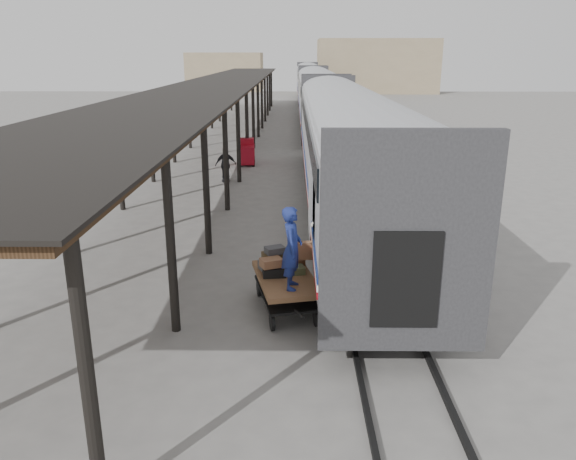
# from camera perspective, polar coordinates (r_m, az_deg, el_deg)

# --- Properties ---
(ground) EXTENTS (160.00, 160.00, 0.00)m
(ground) POSITION_cam_1_polar(r_m,az_deg,el_deg) (14.41, -4.39, -6.44)
(ground) COLOR slate
(ground) RESTS_ON ground
(train) EXTENTS (3.45, 76.01, 4.01)m
(train) POSITION_cam_1_polar(r_m,az_deg,el_deg) (47.06, 3.06, 13.64)
(train) COLOR silver
(train) RESTS_ON ground
(canopy) EXTENTS (4.90, 64.30, 4.15)m
(canopy) POSITION_cam_1_polar(r_m,az_deg,el_deg) (37.45, -6.73, 14.58)
(canopy) COLOR #422B19
(canopy) RESTS_ON ground
(rails) EXTENTS (1.54, 150.00, 0.12)m
(rails) POSITION_cam_1_polar(r_m,az_deg,el_deg) (47.51, 3.01, 10.48)
(rails) COLOR black
(rails) RESTS_ON ground
(building_far) EXTENTS (18.00, 10.00, 8.00)m
(building_far) POSITION_cam_1_polar(r_m,az_deg,el_deg) (92.02, 8.92, 16.14)
(building_far) COLOR tan
(building_far) RESTS_ON ground
(building_left) EXTENTS (12.00, 8.00, 6.00)m
(building_left) POSITION_cam_1_polar(r_m,az_deg,el_deg) (95.82, -6.38, 15.69)
(building_left) COLOR tan
(building_left) RESTS_ON ground
(baggage_cart) EXTENTS (1.73, 2.61, 0.86)m
(baggage_cart) POSITION_cam_1_polar(r_m,az_deg,el_deg) (13.23, -0.22, -5.58)
(baggage_cart) COLOR brown
(baggage_cart) RESTS_ON ground
(suitcase_stack) EXTENTS (1.16, 1.27, 0.58)m
(suitcase_stack) POSITION_cam_1_polar(r_m,az_deg,el_deg) (13.40, -0.97, -3.39)
(suitcase_stack) COLOR #3D3D3F
(suitcase_stack) RESTS_ON baggage_cart
(luggage_tug) EXTENTS (1.04, 1.61, 1.38)m
(luggage_tug) POSITION_cam_1_polar(r_m,az_deg,el_deg) (31.10, -4.29, 7.82)
(luggage_tug) COLOR maroon
(luggage_tug) RESTS_ON ground
(porter) EXTENTS (0.50, 0.71, 1.86)m
(porter) POSITION_cam_1_polar(r_m,az_deg,el_deg) (12.21, 0.41, -1.84)
(porter) COLOR navy
(porter) RESTS_ON baggage_cart
(pedestrian) EXTENTS (1.05, 0.63, 1.68)m
(pedestrian) POSITION_cam_1_polar(r_m,az_deg,el_deg) (26.74, -6.34, 6.62)
(pedestrian) COLOR black
(pedestrian) RESTS_ON ground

